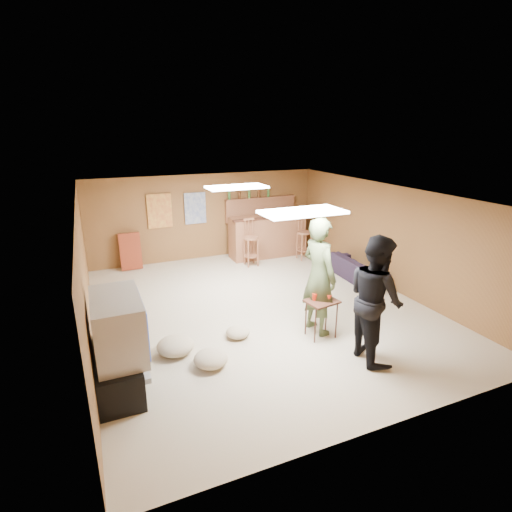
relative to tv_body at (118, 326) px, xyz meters
name	(u,v)px	position (x,y,z in m)	size (l,w,h in m)	color
ground	(260,308)	(2.65, 1.50, -0.90)	(7.00, 7.00, 0.00)	#C2B394
ceiling	(260,194)	(2.65, 1.50, 1.30)	(6.00, 7.00, 0.02)	silver
wall_back	(206,217)	(2.65, 5.00, 0.20)	(6.00, 0.02, 2.20)	brown
wall_front	(391,345)	(2.65, -2.00, 0.20)	(6.00, 0.02, 2.20)	brown
wall_left	(85,277)	(-0.35, 1.50, 0.20)	(0.02, 7.00, 2.20)	brown
wall_right	(389,237)	(5.65, 1.50, 0.20)	(0.02, 7.00, 2.20)	brown
tv_stand	(118,371)	(-0.07, 0.00, -0.65)	(0.55, 1.30, 0.50)	black
dvd_box	(136,374)	(0.15, 0.00, -0.75)	(0.35, 0.50, 0.08)	#B2B2B7
tv_body	(118,326)	(0.00, 0.00, 0.00)	(0.60, 1.10, 0.80)	#B2B2B7
tv_screen	(143,322)	(0.31, 0.00, 0.00)	(0.02, 0.95, 0.65)	navy
bar_counter	(267,236)	(4.15, 4.45, -0.35)	(2.00, 0.60, 1.10)	brown
bar_lip	(271,218)	(4.15, 4.20, 0.20)	(2.10, 0.12, 0.05)	#3C1D13
bar_shelf	(261,198)	(4.15, 4.90, 0.60)	(2.00, 0.18, 0.05)	brown
bar_backing	(260,209)	(4.15, 4.92, 0.30)	(2.00, 0.14, 0.60)	brown
poster_left	(160,211)	(1.45, 4.96, 0.45)	(0.60, 0.03, 0.85)	#BF3F26
poster_right	(195,208)	(2.35, 4.96, 0.45)	(0.55, 0.03, 0.80)	#334C99
folding_chair_stack	(130,251)	(0.65, 4.80, -0.45)	(0.50, 0.14, 0.90)	maroon
ceiling_panel_front	(303,212)	(2.65, 0.00, 1.27)	(1.20, 0.60, 0.04)	white
ceiling_panel_back	(237,187)	(2.65, 2.70, 1.27)	(1.20, 0.60, 0.04)	white
person_olive	(319,276)	(3.19, 0.33, 0.09)	(0.72, 0.47, 1.98)	#475430
person_black	(375,299)	(3.51, -0.70, 0.05)	(0.93, 0.72, 1.91)	black
sofa	(356,268)	(5.35, 2.13, -0.66)	(1.65, 0.65, 0.48)	black
tray_table	(321,318)	(3.14, 0.13, -0.58)	(0.50, 0.40, 0.65)	#3C1D13
cup_red_near	(315,297)	(3.05, 0.19, -0.20)	(0.08, 0.08, 0.12)	red
cup_red_far	(329,298)	(3.23, 0.06, -0.20)	(0.08, 0.08, 0.11)	red
cup_blue	(326,294)	(3.28, 0.23, -0.20)	(0.08, 0.08, 0.11)	navy
bar_stool_left	(251,245)	(3.45, 3.88, -0.36)	(0.34, 0.34, 1.07)	brown
bar_stool_right	(304,238)	(4.92, 3.82, -0.32)	(0.37, 0.37, 1.17)	brown
cushion_near_tv	(175,346)	(0.81, 0.54, -0.77)	(0.57, 0.57, 0.26)	tan
cushion_mid	(238,332)	(1.87, 0.64, -0.81)	(0.39, 0.39, 0.18)	tan
cushion_far	(211,359)	(1.21, 0.01, -0.79)	(0.50, 0.50, 0.23)	tan
bottle_row	(249,193)	(3.81, 4.88, 0.75)	(1.20, 0.08, 0.26)	#3F7233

